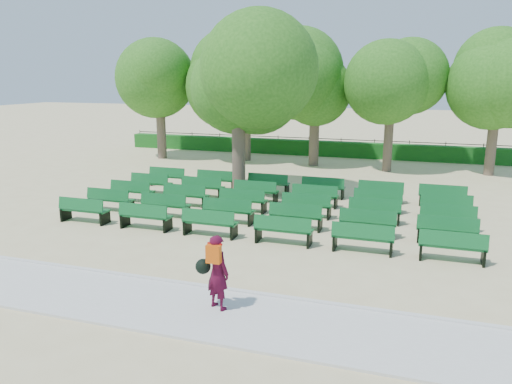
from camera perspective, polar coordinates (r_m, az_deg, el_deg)
ground at (r=17.66m, az=-0.80°, el=-2.64°), size 120.00×120.00×0.00m
paving at (r=11.34m, az=-13.35°, el=-12.16°), size 30.00×2.20×0.06m
curb at (r=12.23m, az=-10.52°, el=-9.98°), size 30.00×0.12×0.10m
hedge at (r=30.87m, az=7.71°, el=4.95°), size 26.00×0.70×0.90m
fence at (r=31.33m, az=7.82°, el=4.23°), size 26.00×0.10×1.02m
tree_line at (r=27.07m, az=6.11°, el=2.88°), size 21.80×6.80×7.04m
bench_array at (r=17.78m, az=2.11°, el=-2.23°), size 1.73×0.62×1.08m
tree_among at (r=20.14m, az=-2.06°, el=12.42°), size 4.83×4.83×6.74m
person at (r=10.44m, az=-4.58°, el=-8.97°), size 0.80×0.59×1.60m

